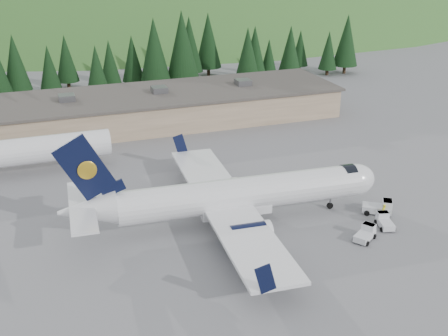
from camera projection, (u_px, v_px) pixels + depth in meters
ground at (242, 221)px, 62.51m from camera, size 600.00×600.00×0.00m
airliner at (233, 196)px, 61.03m from camera, size 35.66×33.44×11.84m
second_airliner at (1, 153)px, 72.59m from camera, size 27.50×11.00×10.05m
baggage_tug_a at (366, 233)px, 58.48m from camera, size 3.10×2.73×1.49m
baggage_tug_b at (380, 207)px, 63.82m from camera, size 3.61×3.16×1.73m
baggage_tug_c at (384, 221)px, 61.06m from camera, size 2.13×2.92×1.42m
terminal_building at (131, 110)px, 92.96m from camera, size 71.00×17.00×6.10m
ramp_worker at (384, 211)px, 62.89m from camera, size 0.70×0.61×1.60m
tree_line at (88, 56)px, 110.04m from camera, size 114.41×17.76×14.45m
hills at (190, 168)px, 291.18m from camera, size 614.00×330.00×300.00m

